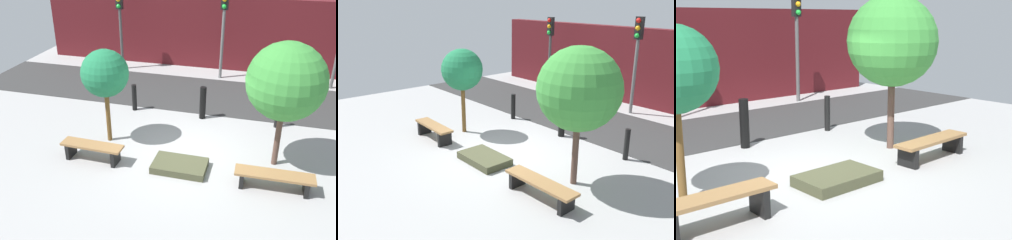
# 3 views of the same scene
# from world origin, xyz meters

# --- Properties ---
(ground_plane) EXTENTS (18.00, 18.00, 0.00)m
(ground_plane) POSITION_xyz_m (0.00, 0.00, 0.00)
(ground_plane) COLOR #969696
(road_strip) EXTENTS (18.00, 3.29, 0.01)m
(road_strip) POSITION_xyz_m (0.00, 4.24, 0.01)
(road_strip) COLOR #303030
(road_strip) RESTS_ON ground
(building_facade) EXTENTS (16.20, 0.50, 3.03)m
(building_facade) POSITION_xyz_m (0.00, 7.48, 1.51)
(building_facade) COLOR #511419
(building_facade) RESTS_ON ground
(bench_left) EXTENTS (1.66, 0.46, 0.47)m
(bench_left) POSITION_xyz_m (-2.30, -0.86, 0.34)
(bench_left) COLOR black
(bench_left) RESTS_ON ground
(bench_right) EXTENTS (1.83, 0.48, 0.42)m
(bench_right) POSITION_xyz_m (2.30, -0.86, 0.31)
(bench_right) COLOR black
(bench_right) RESTS_ON ground
(planter_bed) EXTENTS (1.36, 0.85, 0.19)m
(planter_bed) POSITION_xyz_m (0.00, -0.66, 0.09)
(planter_bed) COLOR #43452E
(planter_bed) RESTS_ON ground
(tree_behind_left_bench) EXTENTS (1.29, 1.29, 2.68)m
(tree_behind_left_bench) POSITION_xyz_m (-2.30, 0.24, 2.02)
(tree_behind_left_bench) COLOR brown
(tree_behind_left_bench) RESTS_ON ground
(tree_behind_right_bench) EXTENTS (1.88, 1.88, 3.21)m
(tree_behind_right_bench) POSITION_xyz_m (2.30, 0.24, 2.27)
(tree_behind_right_bench) COLOR brown
(tree_behind_right_bench) RESTS_ON ground
(bollard_far_left) EXTENTS (0.16, 0.16, 0.90)m
(bollard_far_left) POSITION_xyz_m (-2.31, 2.35, 0.45)
(bollard_far_left) COLOR black
(bollard_far_left) RESTS_ON ground
(bollard_left) EXTENTS (0.20, 0.20, 1.06)m
(bollard_left) POSITION_xyz_m (0.00, 2.35, 0.53)
(bollard_left) COLOR black
(bollard_left) RESTS_ON ground
(bollard_center) EXTENTS (0.14, 0.14, 0.87)m
(bollard_center) POSITION_xyz_m (2.31, 2.35, 0.43)
(bollard_center) COLOR black
(bollard_center) RESTS_ON ground
(traffic_light_west) EXTENTS (0.28, 0.27, 3.32)m
(traffic_light_west) POSITION_xyz_m (-4.27, 6.17, 2.31)
(traffic_light_west) COLOR #484848
(traffic_light_west) RESTS_ON ground
(traffic_light_mid_west) EXTENTS (0.28, 0.27, 3.51)m
(traffic_light_mid_west) POSITION_xyz_m (0.00, 6.17, 2.43)
(traffic_light_mid_west) COLOR slate
(traffic_light_mid_west) RESTS_ON ground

